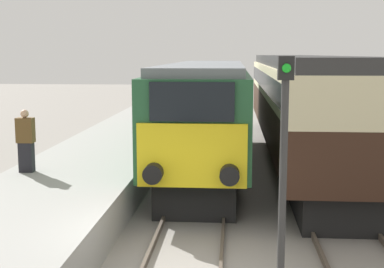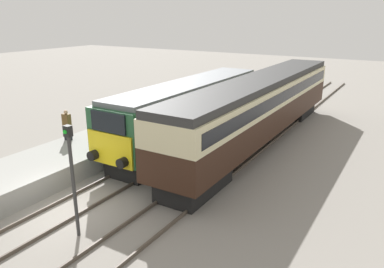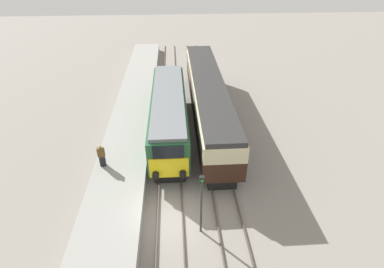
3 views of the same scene
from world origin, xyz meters
TOP-DOWN VIEW (x-y plane):
  - ground_plane at (0.00, 0.00)m, footprint 120.00×120.00m
  - platform_left at (-3.30, 8.00)m, footprint 3.50×50.00m
  - rails_near_track at (0.00, 5.00)m, footprint 1.51×60.00m
  - rails_far_track at (3.40, 5.00)m, footprint 1.50×60.00m
  - locomotive at (0.00, 9.30)m, footprint 2.70×13.75m
  - passenger_carriage at (3.40, 11.57)m, footprint 2.75×19.36m
  - person_on_platform at (-4.43, 4.16)m, footprint 0.44×0.26m
  - signal_post at (1.70, -0.90)m, footprint 0.24×0.28m

SIDE VIEW (x-z plane):
  - ground_plane at x=0.00m, z-range 0.00..0.00m
  - rails_near_track at x=0.00m, z-range 0.00..0.14m
  - rails_far_track at x=3.40m, z-range 0.00..0.14m
  - platform_left at x=-3.30m, z-range 0.00..0.94m
  - person_on_platform at x=-4.43m, z-range 0.93..2.56m
  - locomotive at x=0.00m, z-range 0.22..3.88m
  - signal_post at x=1.70m, z-range 0.37..4.33m
  - passenger_carriage at x=3.40m, z-range 0.43..4.34m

